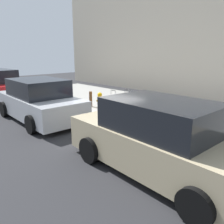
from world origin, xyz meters
TOP-DOWN VIEW (x-y plane):
  - ground_plane at (0.00, 0.00)m, footprint 40.00×40.00m
  - sidewalk_curb at (0.00, -2.50)m, footprint 18.00×5.00m
  - building_facade_sidewalk_side at (0.00, -8.28)m, footprint 24.00×3.00m
  - suitcase_navy_0 at (-3.86, -0.74)m, footprint 0.36×0.21m
  - suitcase_red_1 at (-3.37, -0.79)m, footprint 0.50×0.25m
  - suitcase_maroon_2 at (-2.83, -0.85)m, footprint 0.47×0.27m
  - suitcase_teal_3 at (-2.34, -0.81)m, footprint 0.38×0.20m
  - suitcase_silver_4 at (-1.91, -0.76)m, footprint 0.36×0.20m
  - suitcase_olive_5 at (-1.48, -0.78)m, footprint 0.38×0.26m
  - suitcase_black_6 at (-1.02, -0.82)m, footprint 0.44×0.29m
  - suitcase_navy_7 at (-0.56, -0.78)m, footprint 0.37×0.23m
  - suitcase_red_8 at (-0.12, -0.81)m, footprint 0.38×0.26m
  - suitcase_maroon_9 at (0.32, -0.81)m, footprint 0.38×0.27m
  - fire_hydrant at (1.17, -0.78)m, footprint 0.39×0.21m
  - bollard_post at (1.66, -0.63)m, footprint 0.14×0.14m
  - parked_car_beige_0 at (-4.01, 1.90)m, footprint 4.56×2.09m
  - parked_car_silver_1 at (1.73, 1.90)m, footprint 4.52×2.18m

SIDE VIEW (x-z plane):
  - ground_plane at x=0.00m, z-range 0.00..0.00m
  - sidewalk_curb at x=0.00m, z-range 0.00..0.14m
  - suitcase_black_6 at x=-1.02m, z-range -0.02..0.83m
  - suitcase_red_1 at x=-3.37m, z-range 0.11..0.72m
  - suitcase_red_8 at x=-0.12m, z-range 0.11..0.73m
  - suitcase_navy_0 at x=-3.86m, z-range 0.11..0.73m
  - suitcase_olive_5 at x=-1.48m, z-range 0.11..0.79m
  - suitcase_maroon_2 at x=-2.83m, z-range 0.11..0.80m
  - suitcase_maroon_9 at x=0.32m, z-range 0.01..0.94m
  - suitcase_silver_4 at x=-1.91m, z-range 0.02..0.96m
  - bollard_post at x=1.66m, z-range 0.14..0.86m
  - suitcase_teal_3 at x=-2.34m, z-range 0.11..0.89m
  - suitcase_navy_7 at x=-0.56m, z-range -0.01..1.05m
  - fire_hydrant at x=1.17m, z-range 0.16..0.88m
  - parked_car_silver_1 at x=1.73m, z-range -0.05..1.57m
  - parked_car_beige_0 at x=-4.01m, z-range -0.06..1.60m
  - building_facade_sidewalk_side at x=0.00m, z-range 0.00..8.62m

